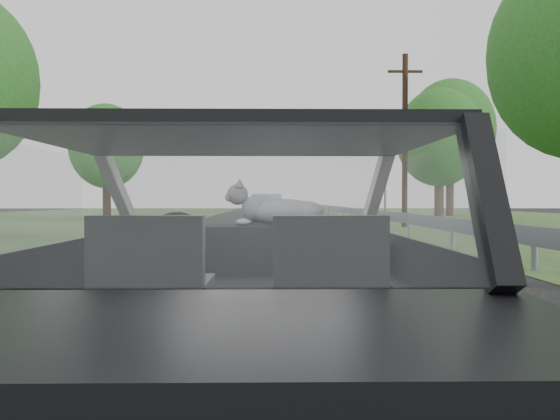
{
  "coord_description": "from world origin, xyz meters",
  "views": [
    {
      "loc": [
        0.14,
        -2.77,
        1.16
      ],
      "look_at": [
        0.2,
        0.54,
        1.1
      ],
      "focal_mm": 35.0,
      "sensor_mm": 36.0,
      "label": 1
    }
  ],
  "objects_px": {
    "highway_sign": "(385,199)",
    "subject_car": "(243,285)",
    "other_car": "(267,208)",
    "cat": "(284,210)",
    "utility_pole": "(405,141)"
  },
  "relations": [
    {
      "from": "subject_car",
      "to": "highway_sign",
      "type": "height_order",
      "value": "highway_sign"
    },
    {
      "from": "cat",
      "to": "subject_car",
      "type": "bearing_deg",
      "value": -107.02
    },
    {
      "from": "highway_sign",
      "to": "subject_car",
      "type": "bearing_deg",
      "value": -83.99
    },
    {
      "from": "subject_car",
      "to": "utility_pole",
      "type": "height_order",
      "value": "utility_pole"
    },
    {
      "from": "cat",
      "to": "other_car",
      "type": "bearing_deg",
      "value": 93.55
    },
    {
      "from": "other_car",
      "to": "highway_sign",
      "type": "bearing_deg",
      "value": -31.6
    },
    {
      "from": "cat",
      "to": "other_car",
      "type": "distance_m",
      "value": 24.87
    },
    {
      "from": "highway_sign",
      "to": "cat",
      "type": "bearing_deg",
      "value": -83.81
    },
    {
      "from": "subject_car",
      "to": "cat",
      "type": "distance_m",
      "value": 0.74
    },
    {
      "from": "cat",
      "to": "utility_pole",
      "type": "bearing_deg",
      "value": 76.93
    },
    {
      "from": "highway_sign",
      "to": "utility_pole",
      "type": "height_order",
      "value": "utility_pole"
    },
    {
      "from": "subject_car",
      "to": "other_car",
      "type": "bearing_deg",
      "value": 90.27
    },
    {
      "from": "other_car",
      "to": "utility_pole",
      "type": "relative_size",
      "value": 0.61
    },
    {
      "from": "subject_car",
      "to": "other_car",
      "type": "distance_m",
      "value": 25.47
    },
    {
      "from": "subject_car",
      "to": "utility_pole",
      "type": "xyz_separation_m",
      "value": [
        5.73,
        20.02,
        2.89
      ]
    }
  ]
}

